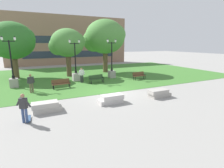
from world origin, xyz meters
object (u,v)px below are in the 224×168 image
lamp_post_right (112,70)px  person_bystander_far_lawn (82,74)px  skateboard (29,119)px  person_bystander_near_lawn (31,82)px  park_bench_far_left (61,83)px  lamp_post_left (76,73)px  person_skateboarder (24,107)px  park_bench_near_right (96,78)px  concrete_block_right (159,93)px  lamp_post_center (13,77)px  concrete_block_center (46,107)px  park_bench_near_left (139,75)px  concrete_block_left (111,99)px

lamp_post_right → person_bystander_far_lawn: (-4.41, -1.25, -0.04)m
skateboard → person_bystander_near_lawn: (0.34, 6.38, 0.90)m
park_bench_far_left → lamp_post_left: size_ratio=0.38×
lamp_post_left → person_bystander_near_lawn: (-4.99, -3.45, -0.03)m
lamp_post_left → person_skateboarder: bearing=-118.7°
park_bench_near_right → concrete_block_right: bearing=-68.7°
person_skateboarder → lamp_post_center: (-1.05, 9.66, 0.09)m
person_skateboarder → person_bystander_near_lawn: 6.63m
skateboard → person_skateboarder: bearing=-127.6°
concrete_block_right → person_bystander_far_lawn: (-4.31, 8.17, 0.68)m
concrete_block_center → skateboard: 1.52m
skateboard → park_bench_near_left: 14.63m
concrete_block_center → park_bench_near_right: park_bench_near_right is taller
park_bench_near_right → lamp_post_left: bearing=129.6°
park_bench_far_left → park_bench_near_right: bearing=10.7°
concrete_block_center → park_bench_near_left: (11.58, 6.26, 0.23)m
lamp_post_left → lamp_post_right: bearing=-0.6°
park_bench_near_left → park_bench_near_right: bearing=176.2°
skateboard → lamp_post_center: (-1.23, 9.43, 0.97)m
skateboard → park_bench_near_right: size_ratio=0.55×
skateboard → park_bench_far_left: (3.06, 6.89, 0.45)m
concrete_block_center → park_bench_near_right: size_ratio=1.00×
lamp_post_left → park_bench_near_right: bearing=-50.4°
lamp_post_center → lamp_post_left: lamp_post_center is taller
person_skateboarder → park_bench_near_right: person_skateboarder is taller
park_bench_near_right → lamp_post_right: bearing=35.7°
park_bench_far_left → lamp_post_left: 3.75m
skateboard → park_bench_near_right: bearing=47.1°
park_bench_near_right → person_skateboarder: bearing=-132.8°
lamp_post_left → concrete_block_right: bearing=-63.9°
concrete_block_center → park_bench_far_left: park_bench_far_left is taller
park_bench_near_left → park_bench_far_left: same height
lamp_post_center → lamp_post_right: (11.30, 0.35, -0.03)m
park_bench_near_left → lamp_post_left: lamp_post_left is taller
lamp_post_left → concrete_block_center: bearing=-115.8°
lamp_post_center → lamp_post_left: (6.56, 0.40, -0.04)m
concrete_block_left → skateboard: bearing=-172.9°
person_skateboarder → park_bench_near_left: person_skateboarder is taller
person_skateboarder → park_bench_near_left: (12.84, 7.53, -0.43)m
lamp_post_left → skateboard: bearing=-118.5°
person_skateboarder → person_bystander_far_lawn: 10.53m
skateboard → park_bench_near_right: 10.47m
lamp_post_center → lamp_post_left: size_ratio=1.05×
concrete_block_left → lamp_post_center: bearing=128.4°
park_bench_far_left → lamp_post_center: lamp_post_center is taller
park_bench_far_left → person_bystander_near_lawn: 2.80m
concrete_block_center → park_bench_near_right: bearing=47.6°
park_bench_far_left → lamp_post_right: bearing=22.4°
concrete_block_center → lamp_post_center: (-2.31, 8.39, 0.75)m
concrete_block_center → lamp_post_center: size_ratio=0.36×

